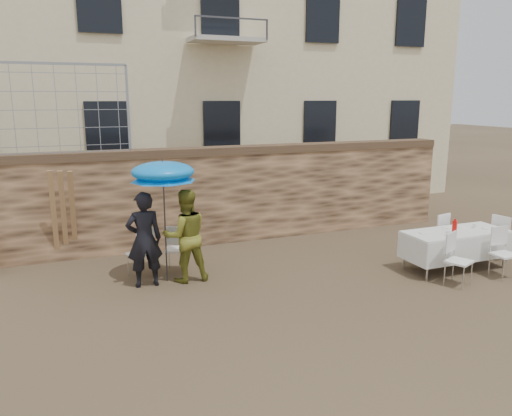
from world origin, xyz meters
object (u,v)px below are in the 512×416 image
object	(u,v)px
table_chair_side	(504,237)
table_chair_back	(435,234)
umbrella	(163,175)
soda_bottle	(455,227)
couple_chair_right	(177,248)
banquet_table	(456,233)
man_suit	(144,240)
woman_dress	(186,236)
couple_chair_left	(141,252)
table_chair_front_left	(459,260)
table_chair_front_right	(505,253)

from	to	relation	value
table_chair_side	table_chair_back	bearing A→B (deg)	46.70
umbrella	soda_bottle	xyz separation A→B (m)	(5.28, -1.55, -1.09)
couple_chair_right	banquet_table	bearing A→B (deg)	179.56
couple_chair_right	table_chair_side	xyz separation A→B (m)	(6.58, -1.75, 0.00)
man_suit	woman_dress	xyz separation A→B (m)	(0.75, 0.00, -0.00)
woman_dress	table_chair_back	distance (m)	5.36
couple_chair_right	umbrella	bearing A→B (deg)	75.54
banquet_table	table_chair_back	xyz separation A→B (m)	(0.20, 0.80, -0.25)
couple_chair_left	table_chair_front_left	size ratio (longest dim) A/B	1.00
umbrella	couple_chair_right	size ratio (longest dim) A/B	2.19
couple_chair_left	table_chair_side	xyz separation A→B (m)	(7.28, -1.75, 0.00)
banquet_table	table_chair_back	bearing A→B (deg)	75.96
umbrella	table_chair_front_right	world-z (taller)	umbrella
couple_chair_left	table_chair_back	size ratio (longest dim) A/B	1.00
soda_bottle	table_chair_side	size ratio (longest dim) A/B	0.27
umbrella	table_chair_front_left	bearing A→B (deg)	-23.80
couple_chair_right	table_chair_front_right	world-z (taller)	same
table_chair_front_left	banquet_table	bearing A→B (deg)	27.53
umbrella	table_chair_back	xyz separation A→B (m)	(5.68, -0.60, -1.51)
table_chair_front_left	table_chair_back	xyz separation A→B (m)	(0.80, 1.55, 0.00)
table_chair_front_left	table_chair_back	size ratio (longest dim) A/B	1.00
woman_dress	umbrella	bearing A→B (deg)	-15.68
couple_chair_left	banquet_table	bearing A→B (deg)	135.29
table_chair_front_left	soda_bottle	bearing A→B (deg)	32.50
soda_bottle	table_chair_front_left	xyz separation A→B (m)	(-0.40, -0.60, -0.43)
umbrella	woman_dress	bearing A→B (deg)	-15.95
soda_bottle	table_chair_front_right	xyz separation A→B (m)	(0.70, -0.60, -0.43)
banquet_table	soda_bottle	xyz separation A→B (m)	(-0.20, -0.15, 0.17)
man_suit	table_chair_side	size ratio (longest dim) A/B	1.81
woman_dress	table_chair_front_left	distance (m)	4.98
table_chair_back	umbrella	bearing A→B (deg)	-18.01
man_suit	soda_bottle	distance (m)	5.86
umbrella	couple_chair_right	world-z (taller)	umbrella
couple_chair_right	banquet_table	xyz separation A→B (m)	(5.18, -1.85, 0.25)
umbrella	table_chair_front_left	world-z (taller)	umbrella
banquet_table	table_chair_front_right	world-z (taller)	table_chair_front_right
umbrella	table_chair_side	xyz separation A→B (m)	(6.88, -1.30, -1.51)
woman_dress	table_chair_front_right	distance (m)	6.00
man_suit	soda_bottle	xyz separation A→B (m)	(5.68, -1.45, 0.04)
man_suit	couple_chair_left	world-z (taller)	man_suit
couple_chair_right	table_chair_back	bearing A→B (deg)	-171.83
umbrella	couple_chair_left	world-z (taller)	umbrella
umbrella	table_chair_front_left	xyz separation A→B (m)	(4.88, -2.15, -1.51)
couple_chair_right	man_suit	bearing A→B (deg)	57.39
table_chair_side	umbrella	bearing A→B (deg)	66.25
couple_chair_left	table_chair_back	world-z (taller)	same
couple_chair_right	woman_dress	bearing A→B (deg)	114.42
umbrella	table_chair_front_left	distance (m)	5.54
table_chair_front_left	umbrella	bearing A→B (deg)	132.39
couple_chair_left	soda_bottle	bearing A→B (deg)	133.35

